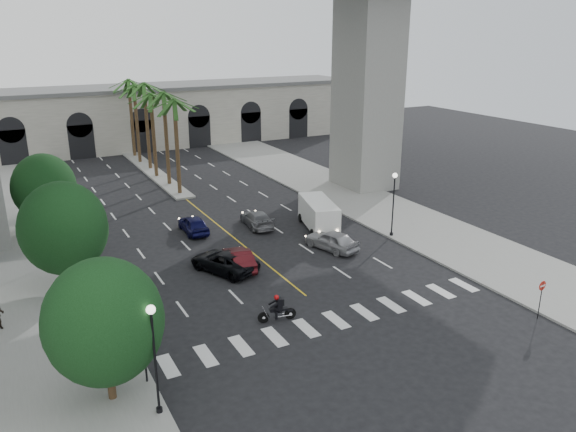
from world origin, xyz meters
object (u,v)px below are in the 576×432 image
(lamp_post_left_near, at_px, (154,351))
(traffic_signal_far, at_px, (124,302))
(pedestrian_a, at_px, (116,316))
(cargo_van, at_px, (319,214))
(car_a, at_px, (332,240))
(car_d, at_px, (257,219))
(lamp_post_right, at_px, (394,199))
(car_b, at_px, (239,259))
(traffic_signal_near, at_px, (143,337))
(car_c, at_px, (224,261))
(motorcycle_rider, at_px, (278,309))
(car_e, at_px, (194,224))
(do_not_enter_sign, at_px, (542,291))
(lamp_post_left_far, at_px, (77,213))

(lamp_post_left_near, xyz_separation_m, traffic_signal_far, (0.10, 6.50, -0.71))
(lamp_post_left_near, relative_size, pedestrian_a, 3.07)
(cargo_van, bearing_deg, pedestrian_a, -137.97)
(car_a, bearing_deg, car_d, -85.39)
(cargo_van, bearing_deg, car_a, -93.50)
(car_d, distance_m, pedestrian_a, 18.98)
(car_a, bearing_deg, lamp_post_right, 164.83)
(pedestrian_a, bearing_deg, car_b, 17.83)
(traffic_signal_near, height_order, car_c, traffic_signal_near)
(motorcycle_rider, xyz_separation_m, pedestrian_a, (-8.49, 3.00, 0.27))
(motorcycle_rider, bearing_deg, car_d, 79.91)
(car_a, xyz_separation_m, pedestrian_a, (-17.13, -4.92, 0.26))
(car_b, bearing_deg, motorcycle_rider, 91.32)
(lamp_post_right, bearing_deg, car_e, 148.45)
(motorcycle_rider, height_order, car_b, motorcycle_rider)
(cargo_van, xyz_separation_m, do_not_enter_sign, (3.34, -19.31, 0.37))
(traffic_signal_near, bearing_deg, do_not_enter_sign, -11.35)
(traffic_signal_far, bearing_deg, traffic_signal_near, -90.00)
(car_a, distance_m, do_not_enter_sign, 15.62)
(car_c, bearing_deg, lamp_post_left_far, -68.81)
(car_e, bearing_deg, cargo_van, 158.45)
(lamp_post_right, relative_size, traffic_signal_far, 1.47)
(traffic_signal_near, bearing_deg, traffic_signal_far, 90.00)
(lamp_post_left_near, height_order, lamp_post_left_far, same)
(traffic_signal_near, distance_m, car_a, 19.97)
(car_c, distance_m, cargo_van, 11.21)
(car_e, height_order, pedestrian_a, pedestrian_a)
(lamp_post_right, relative_size, motorcycle_rider, 2.35)
(car_a, xyz_separation_m, do_not_enter_sign, (4.87, -14.81, 0.97))
(car_b, bearing_deg, lamp_post_right, -171.65)
(lamp_post_left_near, relative_size, car_e, 1.26)
(traffic_signal_far, relative_size, car_b, 0.84)
(traffic_signal_far, distance_m, car_d, 19.95)
(lamp_post_left_near, bearing_deg, traffic_signal_far, 89.12)
(motorcycle_rider, distance_m, car_d, 16.51)
(lamp_post_left_near, relative_size, traffic_signal_far, 1.47)
(lamp_post_left_near, height_order, car_d, lamp_post_left_near)
(traffic_signal_near, relative_size, car_e, 0.86)
(lamp_post_right, height_order, traffic_signal_far, lamp_post_right)
(car_d, bearing_deg, lamp_post_right, 145.17)
(lamp_post_left_near, xyz_separation_m, car_c, (8.25, 13.07, -2.51))
(car_d, height_order, cargo_van, cargo_van)
(car_d, xyz_separation_m, do_not_enter_sign, (7.66, -22.33, 1.06))
(lamp_post_right, distance_m, car_a, 6.27)
(car_c, height_order, car_e, car_e)
(do_not_enter_sign, bearing_deg, traffic_signal_far, 155.07)
(motorcycle_rider, height_order, car_e, motorcycle_rider)
(car_c, relative_size, pedestrian_a, 2.96)
(traffic_signal_near, bearing_deg, car_d, 51.78)
(lamp_post_right, height_order, car_e, lamp_post_right)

